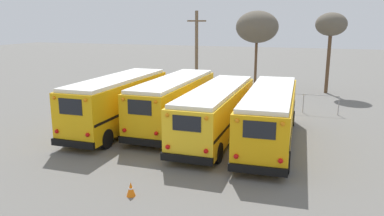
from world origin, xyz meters
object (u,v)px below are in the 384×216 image
(school_bus_1, at_px, (174,101))
(school_bus_2, at_px, (216,110))
(school_bus_0, at_px, (118,102))
(traffic_cone, at_px, (131,189))
(bare_tree_1, at_px, (331,26))
(bare_tree_0, at_px, (257,27))
(school_bus_3, at_px, (270,114))
(utility_pole, at_px, (197,51))

(school_bus_1, bearing_deg, school_bus_2, -20.82)
(school_bus_0, xyz_separation_m, traffic_cone, (5.06, -8.11, -1.52))
(school_bus_1, relative_size, bare_tree_1, 1.34)
(school_bus_0, height_order, bare_tree_0, bare_tree_0)
(school_bus_0, distance_m, bare_tree_1, 21.94)
(bare_tree_0, bearing_deg, school_bus_3, -78.30)
(bare_tree_0, bearing_deg, traffic_cone, -91.54)
(school_bus_0, relative_size, school_bus_2, 0.89)
(school_bus_1, relative_size, school_bus_3, 0.92)
(school_bus_0, height_order, utility_pole, utility_pole)
(school_bus_0, bearing_deg, traffic_cone, -58.02)
(school_bus_1, bearing_deg, utility_pole, 100.99)
(utility_pole, height_order, bare_tree_1, utility_pole)
(school_bus_1, distance_m, utility_pole, 12.10)
(school_bus_2, height_order, school_bus_3, school_bus_3)
(utility_pole, bearing_deg, school_bus_0, -93.64)
(school_bus_0, xyz_separation_m, school_bus_3, (9.35, 0.21, -0.14))
(utility_pole, bearing_deg, traffic_cone, -78.87)
(school_bus_1, height_order, bare_tree_0, bare_tree_0)
(school_bus_2, bearing_deg, school_bus_3, -4.80)
(school_bus_1, relative_size, school_bus_2, 0.93)
(school_bus_1, xyz_separation_m, bare_tree_0, (2.64, 15.89, 4.41))
(school_bus_0, distance_m, traffic_cone, 9.68)
(school_bus_1, relative_size, bare_tree_0, 1.31)
(school_bus_3, xyz_separation_m, bare_tree_0, (-3.59, 17.34, 4.47))
(traffic_cone, bearing_deg, bare_tree_0, 88.46)
(utility_pole, xyz_separation_m, bare_tree_1, (11.76, 4.06, 2.35))
(school_bus_0, height_order, school_bus_3, school_bus_0)
(bare_tree_0, bearing_deg, utility_pole, -139.28)
(utility_pole, relative_size, bare_tree_1, 1.02)
(school_bus_3, height_order, bare_tree_0, bare_tree_0)
(bare_tree_0, height_order, traffic_cone, bare_tree_0)
(utility_pole, xyz_separation_m, traffic_cone, (4.22, -21.44, -3.68))
(school_bus_2, height_order, traffic_cone, school_bus_2)
(school_bus_0, height_order, bare_tree_1, bare_tree_1)
(school_bus_0, bearing_deg, school_bus_1, 28.02)
(school_bus_2, bearing_deg, traffic_cone, -97.73)
(utility_pole, height_order, bare_tree_0, bare_tree_0)
(school_bus_0, relative_size, school_bus_1, 0.96)
(bare_tree_1, distance_m, traffic_cone, 27.26)
(school_bus_0, height_order, traffic_cone, school_bus_0)
(bare_tree_0, relative_size, traffic_cone, 13.15)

